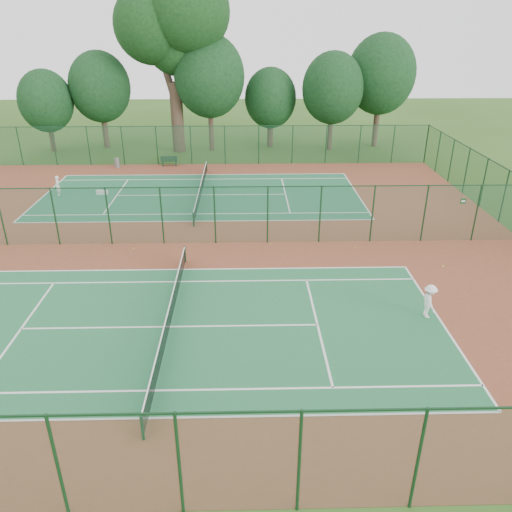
{
  "coord_description": "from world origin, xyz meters",
  "views": [
    {
      "loc": [
        3.28,
        -27.26,
        12.03
      ],
      "look_at": [
        3.81,
        -5.27,
        1.6
      ],
      "focal_mm": 35.0,
      "sensor_mm": 36.0,
      "label": 1
    }
  ],
  "objects_px": {
    "player_far": "(58,186)",
    "bench": "(169,161)",
    "kit_bag": "(102,192)",
    "player_near": "(429,301)",
    "big_tree": "(173,24)",
    "trash_bin": "(117,163)"
  },
  "relations": [
    {
      "from": "player_near",
      "to": "bench",
      "type": "bearing_deg",
      "value": 27.45
    },
    {
      "from": "bench",
      "to": "kit_bag",
      "type": "relative_size",
      "value": 1.75
    },
    {
      "from": "player_near",
      "to": "player_far",
      "type": "distance_m",
      "value": 28.32
    },
    {
      "from": "bench",
      "to": "player_far",
      "type": "bearing_deg",
      "value": -132.45
    },
    {
      "from": "player_far",
      "to": "trash_bin",
      "type": "xyz_separation_m",
      "value": [
        2.62,
        7.86,
        -0.34
      ]
    },
    {
      "from": "player_far",
      "to": "big_tree",
      "type": "height_order",
      "value": "big_tree"
    },
    {
      "from": "player_near",
      "to": "big_tree",
      "type": "bearing_deg",
      "value": 22.06
    },
    {
      "from": "player_near",
      "to": "trash_bin",
      "type": "xyz_separation_m",
      "value": [
        -19.54,
        25.49,
        -0.38
      ]
    },
    {
      "from": "player_far",
      "to": "kit_bag",
      "type": "relative_size",
      "value": 1.76
    },
    {
      "from": "player_near",
      "to": "kit_bag",
      "type": "height_order",
      "value": "player_near"
    },
    {
      "from": "player_far",
      "to": "big_tree",
      "type": "bearing_deg",
      "value": 144.1
    },
    {
      "from": "player_near",
      "to": "trash_bin",
      "type": "bearing_deg",
      "value": 34.96
    },
    {
      "from": "player_far",
      "to": "kit_bag",
      "type": "height_order",
      "value": "player_far"
    },
    {
      "from": "bench",
      "to": "kit_bag",
      "type": "bearing_deg",
      "value": -117.54
    },
    {
      "from": "player_far",
      "to": "player_near",
      "type": "bearing_deg",
      "value": 43.83
    },
    {
      "from": "kit_bag",
      "to": "big_tree",
      "type": "xyz_separation_m",
      "value": [
        4.39,
        14.05,
        11.53
      ]
    },
    {
      "from": "player_far",
      "to": "kit_bag",
      "type": "bearing_deg",
      "value": 84.76
    },
    {
      "from": "player_far",
      "to": "kit_bag",
      "type": "xyz_separation_m",
      "value": [
        3.22,
        0.14,
        -0.6
      ]
    },
    {
      "from": "trash_bin",
      "to": "player_near",
      "type": "bearing_deg",
      "value": -52.53
    },
    {
      "from": "trash_bin",
      "to": "big_tree",
      "type": "height_order",
      "value": "big_tree"
    },
    {
      "from": "player_far",
      "to": "trash_bin",
      "type": "relative_size",
      "value": 1.79
    },
    {
      "from": "player_far",
      "to": "bench",
      "type": "xyz_separation_m",
      "value": [
        7.24,
        8.26,
        -0.29
      ]
    }
  ]
}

